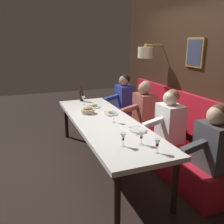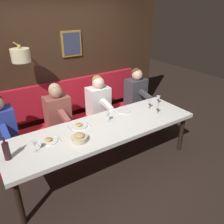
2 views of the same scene
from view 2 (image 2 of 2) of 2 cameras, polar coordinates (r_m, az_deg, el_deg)
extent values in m
plane|color=black|center=(3.78, -1.84, -13.60)|extent=(12.00, 12.00, 0.00)
cube|color=silver|center=(3.37, -2.01, -4.24)|extent=(0.90, 2.94, 0.06)
cylinder|color=black|center=(4.14, 17.16, -5.23)|extent=(0.07, 0.07, 0.68)
cylinder|color=black|center=(2.97, -22.46, -20.50)|extent=(0.07, 0.07, 0.68)
cylinder|color=black|center=(4.54, 10.52, -1.55)|extent=(0.07, 0.07, 0.68)
cylinder|color=black|center=(3.51, -25.11, -12.95)|extent=(0.07, 0.07, 0.68)
cube|color=red|center=(4.30, -8.21, -4.83)|extent=(0.52, 3.14, 0.45)
cube|color=#382316|center=(4.35, -12.76, 12.67)|extent=(0.10, 4.34, 2.90)
cube|color=red|center=(4.47, -11.48, 3.98)|extent=(0.10, 3.14, 0.64)
cube|color=olive|center=(4.32, -10.26, 16.69)|extent=(0.04, 0.38, 0.45)
cube|color=#2D334C|center=(4.30, -10.15, 16.66)|extent=(0.01, 0.32, 0.39)
cylinder|color=#B78E3D|center=(3.86, -23.18, 15.56)|extent=(0.35, 0.02, 0.02)
cylinder|color=beige|center=(3.71, -22.20, 13.16)|extent=(0.28, 0.28, 0.20)
sphere|color=#B78E3D|center=(3.69, -22.55, 15.12)|extent=(0.06, 0.06, 0.06)
cube|color=#3D3D42|center=(4.72, 6.03, 5.03)|extent=(0.30, 0.40, 0.56)
sphere|color=#D1A889|center=(4.59, 6.41, 9.38)|extent=(0.22, 0.22, 0.22)
sphere|color=#4C331E|center=(4.60, 6.19, 9.84)|extent=(0.20, 0.20, 0.20)
cube|color=#3D3D42|center=(4.50, 8.38, 4.39)|extent=(0.33, 0.09, 0.14)
cube|color=white|center=(4.24, -3.50, 2.64)|extent=(0.30, 0.40, 0.56)
sphere|color=beige|center=(4.09, -3.50, 7.43)|extent=(0.22, 0.22, 0.22)
sphere|color=#937047|center=(4.10, -3.72, 7.95)|extent=(0.20, 0.20, 0.20)
cube|color=white|center=(4.00, -1.40, 1.80)|extent=(0.33, 0.09, 0.14)
cube|color=#934C42|center=(3.94, -13.66, 0.00)|extent=(0.30, 0.40, 0.56)
sphere|color=#A37A60|center=(3.77, -14.14, 5.07)|extent=(0.22, 0.22, 0.22)
sphere|color=tan|center=(3.79, -14.36, 5.63)|extent=(0.20, 0.20, 0.20)
cube|color=#934C42|center=(3.67, -12.08, -1.09)|extent=(0.33, 0.09, 0.14)
cube|color=#283893|center=(3.78, -26.27, -3.27)|extent=(0.30, 0.40, 0.56)
cube|color=#283893|center=(3.50, -25.60, -4.67)|extent=(0.33, 0.09, 0.14)
cylinder|color=silver|center=(3.40, -8.34, -3.56)|extent=(0.24, 0.24, 0.01)
ellipsoid|color=#AD8E4C|center=(3.38, -8.37, -3.18)|extent=(0.11, 0.09, 0.04)
cube|color=silver|center=(3.44, -6.02, -3.10)|extent=(0.17, 0.02, 0.01)
cube|color=silver|center=(3.36, -10.71, -4.12)|extent=(0.18, 0.02, 0.01)
cylinder|color=white|center=(3.13, -15.75, -7.08)|extent=(0.24, 0.24, 0.01)
ellipsoid|color=#AD8E4C|center=(3.12, -15.81, -6.68)|extent=(0.11, 0.09, 0.04)
cube|color=silver|center=(3.15, -13.14, -6.58)|extent=(0.17, 0.03, 0.01)
cube|color=silver|center=(3.12, -18.38, -7.67)|extent=(0.18, 0.03, 0.01)
cylinder|color=silver|center=(3.84, 2.91, 0.33)|extent=(0.24, 0.24, 0.01)
cube|color=silver|center=(3.90, 4.79, 0.68)|extent=(0.17, 0.02, 0.01)
cube|color=silver|center=(3.78, 0.95, -0.14)|extent=(0.18, 0.03, 0.01)
cylinder|color=silver|center=(3.49, -1.10, -2.54)|extent=(0.06, 0.06, 0.00)
cylinder|color=silver|center=(3.47, -1.10, -1.96)|extent=(0.01, 0.01, 0.07)
cone|color=silver|center=(3.43, -1.11, -0.78)|extent=(0.07, 0.07, 0.08)
cylinder|color=silver|center=(3.81, 11.34, -0.44)|extent=(0.06, 0.06, 0.00)
cylinder|color=silver|center=(3.80, 11.39, 0.10)|extent=(0.01, 0.01, 0.07)
cone|color=silver|center=(3.76, 11.50, 1.20)|extent=(0.07, 0.07, 0.08)
cylinder|color=maroon|center=(3.78, 11.45, 0.74)|extent=(0.03, 0.03, 0.02)
cylinder|color=silver|center=(4.18, 11.51, 1.95)|extent=(0.06, 0.06, 0.00)
cylinder|color=silver|center=(4.16, 11.56, 2.45)|extent=(0.01, 0.01, 0.07)
cone|color=silver|center=(4.13, 11.66, 3.47)|extent=(0.07, 0.07, 0.08)
cylinder|color=maroon|center=(4.14, 11.62, 3.12)|extent=(0.03, 0.03, 0.03)
cylinder|color=silver|center=(3.97, 9.38, 0.84)|extent=(0.06, 0.06, 0.00)
cylinder|color=silver|center=(3.96, 9.42, 1.36)|extent=(0.01, 0.01, 0.07)
cone|color=silver|center=(3.92, 9.50, 2.42)|extent=(0.07, 0.07, 0.08)
cylinder|color=maroon|center=(3.94, 9.47, 2.00)|extent=(0.03, 0.03, 0.02)
cylinder|color=silver|center=(2.98, -18.76, -9.56)|extent=(0.06, 0.06, 0.00)
cylinder|color=silver|center=(2.96, -18.87, -8.93)|extent=(0.01, 0.01, 0.07)
cone|color=silver|center=(2.91, -19.09, -7.64)|extent=(0.07, 0.07, 0.08)
cylinder|color=#33191E|center=(2.92, -25.21, -9.02)|extent=(0.08, 0.08, 0.22)
cylinder|color=#33191E|center=(2.84, -25.77, -6.52)|extent=(0.03, 0.03, 0.08)
cylinder|color=beige|center=(3.04, -8.23, -6.69)|extent=(0.22, 0.22, 0.07)
ellipsoid|color=tan|center=(3.02, -8.28, -5.89)|extent=(0.15, 0.13, 0.06)
camera|label=1|loc=(5.07, 42.57, 14.08)|focal=39.29mm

